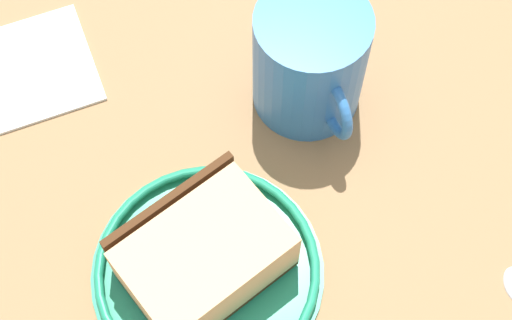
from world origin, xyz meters
The scene contains 5 objects.
ground_plane centered at (0.00, 0.00, -1.51)cm, with size 128.02×128.02×3.02cm, color #936D47.
small_plate centered at (-3.92, 3.70, 0.68)cm, with size 18.13×18.13×1.38cm.
cake_slice centered at (-3.70, 3.85, 3.41)cm, with size 13.64×14.44×5.48cm.
tea_mug centered at (11.47, -5.46, 5.50)cm, with size 11.74×9.20×10.81cm.
folded_napkin centered at (15.36, 19.46, 0.30)cm, with size 10.70×12.72×0.60cm, color white.
Camera 1 is at (-22.53, 1.17, 58.54)cm, focal length 54.72 mm.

